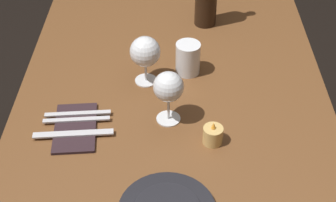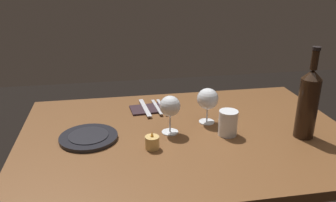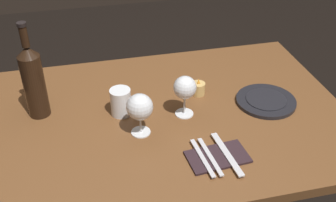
{
  "view_description": "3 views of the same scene",
  "coord_description": "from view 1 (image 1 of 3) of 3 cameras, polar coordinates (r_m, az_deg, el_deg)",
  "views": [
    {
      "loc": [
        1.09,
        0.0,
        1.67
      ],
      "look_at": [
        0.06,
        -0.01,
        0.81
      ],
      "focal_mm": 54.31,
      "sensor_mm": 36.0,
      "label": 1
    },
    {
      "loc": [
        0.29,
        1.2,
        1.36
      ],
      "look_at": [
        0.07,
        -0.04,
        0.86
      ],
      "focal_mm": 37.12,
      "sensor_mm": 36.0,
      "label": 2
    },
    {
      "loc": [
        -0.27,
        -1.17,
        1.62
      ],
      "look_at": [
        0.0,
        -0.01,
        0.8
      ],
      "focal_mm": 44.35,
      "sensor_mm": 36.0,
      "label": 3
    }
  ],
  "objects": [
    {
      "name": "fork_inner",
      "position": [
        1.39,
        -10.31,
        -2.07
      ],
      "size": [
        0.03,
        0.18,
        0.0
      ],
      "color": "silver",
      "rests_on": "folded_napkin"
    },
    {
      "name": "wine_glass_right",
      "position": [
        1.32,
        -0.02,
        1.5
      ],
      "size": [
        0.08,
        0.08,
        0.15
      ],
      "color": "white",
      "rests_on": "dining_table"
    },
    {
      "name": "table_knife",
      "position": [
        1.35,
        -10.66,
        -3.62
      ],
      "size": [
        0.04,
        0.21,
        0.0
      ],
      "color": "silver",
      "rests_on": "folded_napkin"
    },
    {
      "name": "folded_napkin",
      "position": [
        1.38,
        -10.43,
        -2.96
      ],
      "size": [
        0.2,
        0.13,
        0.01
      ],
      "color": "#2D1E23",
      "rests_on": "dining_table"
    },
    {
      "name": "fork_outer",
      "position": [
        1.41,
        -10.15,
        -1.39
      ],
      "size": [
        0.03,
        0.18,
        0.0
      ],
      "color": "silver",
      "rests_on": "folded_napkin"
    },
    {
      "name": "votive_candle",
      "position": [
        1.31,
        4.98,
        -3.88
      ],
      "size": [
        0.05,
        0.05,
        0.07
      ],
      "color": "#DBB266",
      "rests_on": "dining_table"
    },
    {
      "name": "wine_glass_left",
      "position": [
        1.46,
        -2.65,
        5.49
      ],
      "size": [
        0.09,
        0.09,
        0.15
      ],
      "color": "white",
      "rests_on": "dining_table"
    },
    {
      "name": "water_tumbler",
      "position": [
        1.53,
        2.18,
        4.63
      ],
      "size": [
        0.07,
        0.07,
        0.1
      ],
      "color": "white",
      "rests_on": "dining_table"
    },
    {
      "name": "dining_table",
      "position": [
        1.49,
        0.46,
        -3.01
      ],
      "size": [
        1.3,
        0.9,
        0.74
      ],
      "color": "brown",
      "rests_on": "ground"
    }
  ]
}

